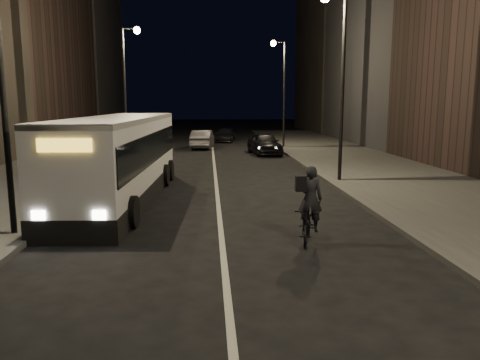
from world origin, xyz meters
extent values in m
plane|color=black|center=(0.00, 0.00, 0.00)|extent=(180.00, 180.00, 0.00)
cube|color=#343431|center=(8.50, 14.00, 0.08)|extent=(7.00, 70.00, 0.16)
cube|color=#343431|center=(-8.50, 14.00, 0.08)|extent=(7.00, 70.00, 0.16)
cube|color=black|center=(16.00, 27.50, 10.50)|extent=(8.00, 61.00, 21.00)
cylinder|color=black|center=(5.60, 12.00, 4.16)|extent=(0.16, 0.16, 8.00)
cylinder|color=black|center=(5.60, 28.00, 4.16)|extent=(0.16, 0.16, 8.00)
cube|color=black|center=(5.15, 28.00, 8.16)|extent=(0.90, 0.08, 0.08)
sphere|color=#FFD18C|center=(4.70, 28.00, 8.06)|extent=(0.44, 0.44, 0.44)
cylinder|color=black|center=(-5.60, 4.00, 4.16)|extent=(0.16, 0.16, 8.00)
cylinder|color=black|center=(-5.60, 22.00, 4.16)|extent=(0.16, 0.16, 8.00)
cube|color=black|center=(-5.15, 22.00, 8.16)|extent=(0.90, 0.08, 0.08)
sphere|color=#FFD18C|center=(-4.70, 22.00, 8.06)|extent=(0.44, 0.44, 0.44)
cube|color=white|center=(-3.60, 8.96, 1.54)|extent=(2.97, 11.63, 3.07)
cube|color=black|center=(-3.60, 8.96, 1.97)|extent=(3.03, 11.25, 1.10)
cube|color=white|center=(-3.60, 8.96, 3.03)|extent=(2.99, 11.63, 0.17)
cube|color=gold|center=(-3.89, 3.20, 2.59)|extent=(1.35, 0.18, 0.34)
cylinder|color=black|center=(-5.00, 4.99, 0.48)|extent=(0.38, 0.98, 0.96)
cylinder|color=black|center=(-2.60, 4.87, 0.48)|extent=(0.38, 0.98, 0.96)
cylinder|color=black|center=(-4.62, 12.66, 0.48)|extent=(0.38, 0.98, 0.96)
cylinder|color=black|center=(-2.22, 12.54, 0.48)|extent=(0.38, 0.98, 0.96)
imported|color=black|center=(2.26, 3.16, 0.47)|extent=(1.08, 1.89, 0.94)
imported|color=black|center=(2.26, 2.96, 1.20)|extent=(0.71, 0.56, 1.71)
imported|color=black|center=(3.60, 24.03, 0.77)|extent=(2.37, 4.72, 1.54)
imported|color=#3E3E41|center=(-0.80, 28.50, 0.72)|extent=(1.93, 4.51, 1.45)
imported|color=black|center=(1.22, 34.81, 0.61)|extent=(2.28, 4.43, 1.23)
camera|label=1|loc=(-0.33, -8.62, 3.66)|focal=35.00mm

